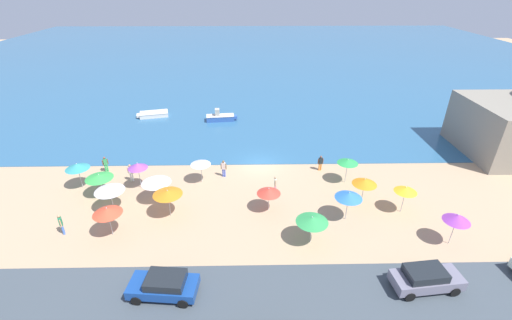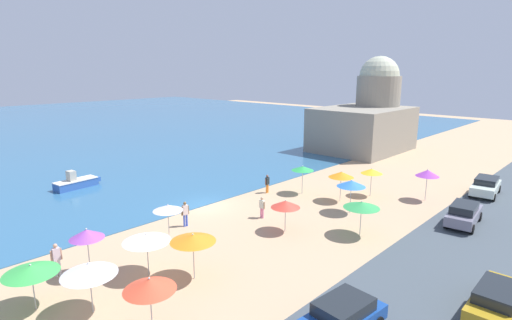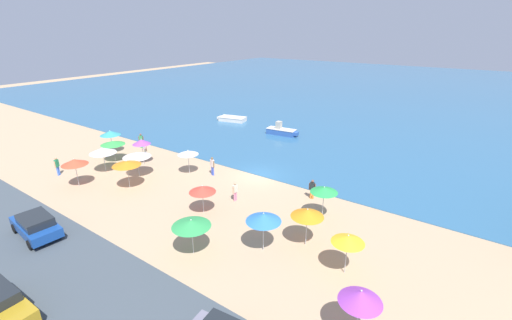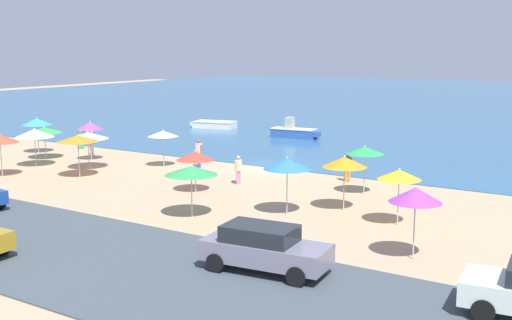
{
  "view_description": "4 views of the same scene",
  "coord_description": "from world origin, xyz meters",
  "px_view_note": "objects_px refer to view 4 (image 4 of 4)",
  "views": [
    {
      "loc": [
        -0.97,
        -30.86,
        17.24
      ],
      "look_at": [
        -0.43,
        -1.9,
        1.58
      ],
      "focal_mm": 24.0,
      "sensor_mm": 36.0,
      "label": 1
    },
    {
      "loc": [
        -18.86,
        -23.56,
        10.52
      ],
      "look_at": [
        8.36,
        2.35,
        1.99
      ],
      "focal_mm": 28.0,
      "sensor_mm": 36.0,
      "label": 2
    },
    {
      "loc": [
        16.31,
        -23.65,
        12.68
      ],
      "look_at": [
        -0.46,
        0.24,
        1.37
      ],
      "focal_mm": 24.0,
      "sensor_mm": 36.0,
      "label": 3
    },
    {
      "loc": [
        20.47,
        -33.26,
        7.37
      ],
      "look_at": [
        0.97,
        -2.79,
        0.98
      ],
      "focal_mm": 45.0,
      "sensor_mm": 36.0,
      "label": 4
    }
  ],
  "objects_px": {
    "beach_umbrella_0": "(191,170)",
    "beach_umbrella_9": "(399,175)",
    "beach_umbrella_8": "(37,122)",
    "beach_umbrella_13": "(0,139)",
    "beach_umbrella_7": "(416,195)",
    "parked_car_4": "(264,248)",
    "bather_2": "(238,168)",
    "beach_umbrella_4": "(287,164)",
    "beach_umbrella_10": "(88,135)",
    "beach_umbrella_6": "(34,133)",
    "bather_3": "(199,152)",
    "bather_5": "(348,166)",
    "skiff_nearshore": "(214,124)",
    "beach_umbrella_1": "(365,150)",
    "beach_umbrella_3": "(78,139)",
    "beach_umbrella_5": "(44,130)",
    "bather_1": "(81,136)",
    "beach_umbrella_14": "(195,156)",
    "beach_umbrella_11": "(163,134)",
    "skiff_offshore": "(294,132)",
    "bather_0": "(92,142)",
    "beach_umbrella_12": "(90,126)",
    "beach_umbrella_2": "(345,162)"
  },
  "relations": [
    {
      "from": "beach_umbrella_0",
      "to": "beach_umbrella_9",
      "type": "xyz_separation_m",
      "value": [
        8.1,
        3.57,
        0.09
      ]
    },
    {
      "from": "beach_umbrella_8",
      "to": "beach_umbrella_13",
      "type": "distance_m",
      "value": 8.36
    },
    {
      "from": "beach_umbrella_9",
      "to": "beach_umbrella_13",
      "type": "height_order",
      "value": "beach_umbrella_13"
    },
    {
      "from": "beach_umbrella_7",
      "to": "beach_umbrella_13",
      "type": "relative_size",
      "value": 1.06
    },
    {
      "from": "beach_umbrella_9",
      "to": "parked_car_4",
      "type": "xyz_separation_m",
      "value": [
        -1.68,
        -7.88,
        -1.3
      ]
    },
    {
      "from": "beach_umbrella_8",
      "to": "bather_2",
      "type": "distance_m",
      "value": 17.81
    },
    {
      "from": "beach_umbrella_4",
      "to": "beach_umbrella_10",
      "type": "distance_m",
      "value": 15.78
    },
    {
      "from": "beach_umbrella_6",
      "to": "beach_umbrella_8",
      "type": "xyz_separation_m",
      "value": [
        -4.05,
        3.46,
        0.13
      ]
    },
    {
      "from": "bather_3",
      "to": "beach_umbrella_10",
      "type": "bearing_deg",
      "value": -143.23
    },
    {
      "from": "beach_umbrella_10",
      "to": "bather_5",
      "type": "distance_m",
      "value": 15.78
    },
    {
      "from": "beach_umbrella_13",
      "to": "skiff_nearshore",
      "type": "bearing_deg",
      "value": 96.74
    },
    {
      "from": "beach_umbrella_1",
      "to": "bather_3",
      "type": "height_order",
      "value": "beach_umbrella_1"
    },
    {
      "from": "beach_umbrella_3",
      "to": "beach_umbrella_5",
      "type": "xyz_separation_m",
      "value": [
        -6.58,
        3.04,
        -0.29
      ]
    },
    {
      "from": "beach_umbrella_5",
      "to": "beach_umbrella_7",
      "type": "distance_m",
      "value": 28.36
    },
    {
      "from": "beach_umbrella_10",
      "to": "bather_1",
      "type": "height_order",
      "value": "beach_umbrella_10"
    },
    {
      "from": "beach_umbrella_0",
      "to": "beach_umbrella_14",
      "type": "bearing_deg",
      "value": 126.0
    },
    {
      "from": "beach_umbrella_11",
      "to": "skiff_nearshore",
      "type": "xyz_separation_m",
      "value": [
        -8.75,
        17.22,
        -1.73
      ]
    },
    {
      "from": "beach_umbrella_13",
      "to": "bather_3",
      "type": "bearing_deg",
      "value": 46.66
    },
    {
      "from": "beach_umbrella_7",
      "to": "skiff_offshore",
      "type": "height_order",
      "value": "beach_umbrella_7"
    },
    {
      "from": "beach_umbrella_6",
      "to": "bather_0",
      "type": "height_order",
      "value": "beach_umbrella_6"
    },
    {
      "from": "bather_0",
      "to": "parked_car_4",
      "type": "bearing_deg",
      "value": -30.77
    },
    {
      "from": "bather_1",
      "to": "parked_car_4",
      "type": "bearing_deg",
      "value": -30.81
    },
    {
      "from": "beach_umbrella_10",
      "to": "bather_3",
      "type": "relative_size",
      "value": 1.4
    },
    {
      "from": "beach_umbrella_11",
      "to": "bather_1",
      "type": "relative_size",
      "value": 1.41
    },
    {
      "from": "beach_umbrella_11",
      "to": "beach_umbrella_12",
      "type": "xyz_separation_m",
      "value": [
        -5.48,
        -0.86,
        0.22
      ]
    },
    {
      "from": "beach_umbrella_5",
      "to": "beach_umbrella_8",
      "type": "relative_size",
      "value": 0.93
    },
    {
      "from": "beach_umbrella_7",
      "to": "bather_0",
      "type": "relative_size",
      "value": 1.48
    },
    {
      "from": "beach_umbrella_6",
      "to": "beach_umbrella_13",
      "type": "distance_m",
      "value": 3.35
    },
    {
      "from": "beach_umbrella_1",
      "to": "beach_umbrella_13",
      "type": "distance_m",
      "value": 20.61
    },
    {
      "from": "beach_umbrella_4",
      "to": "beach_umbrella_1",
      "type": "bearing_deg",
      "value": 76.36
    },
    {
      "from": "beach_umbrella_4",
      "to": "beach_umbrella_14",
      "type": "distance_m",
      "value": 6.27
    },
    {
      "from": "beach_umbrella_4",
      "to": "beach_umbrella_6",
      "type": "relative_size",
      "value": 1.07
    },
    {
      "from": "beach_umbrella_1",
      "to": "beach_umbrella_10",
      "type": "height_order",
      "value": "beach_umbrella_1"
    },
    {
      "from": "beach_umbrella_3",
      "to": "beach_umbrella_13",
      "type": "xyz_separation_m",
      "value": [
        -3.9,
        -2.27,
        -0.03
      ]
    },
    {
      "from": "beach_umbrella_5",
      "to": "beach_umbrella_6",
      "type": "bearing_deg",
      "value": -51.94
    },
    {
      "from": "beach_umbrella_5",
      "to": "beach_umbrella_2",
      "type": "bearing_deg",
      "value": -4.43
    },
    {
      "from": "beach_umbrella_3",
      "to": "bather_2",
      "type": "distance_m",
      "value": 9.47
    },
    {
      "from": "beach_umbrella_0",
      "to": "bather_1",
      "type": "height_order",
      "value": "beach_umbrella_0"
    },
    {
      "from": "beach_umbrella_0",
      "to": "bather_0",
      "type": "height_order",
      "value": "beach_umbrella_0"
    },
    {
      "from": "skiff_nearshore",
      "to": "beach_umbrella_11",
      "type": "bearing_deg",
      "value": -63.05
    },
    {
      "from": "skiff_nearshore",
      "to": "beach_umbrella_2",
      "type": "bearing_deg",
      "value": -42.69
    },
    {
      "from": "beach_umbrella_3",
      "to": "skiff_nearshore",
      "type": "bearing_deg",
      "value": 106.97
    },
    {
      "from": "beach_umbrella_1",
      "to": "beach_umbrella_4",
      "type": "xyz_separation_m",
      "value": [
        -1.34,
        -5.51,
        0.03
      ]
    },
    {
      "from": "beach_umbrella_11",
      "to": "skiff_offshore",
      "type": "relative_size",
      "value": 0.56
    },
    {
      "from": "beach_umbrella_4",
      "to": "bather_3",
      "type": "distance_m",
      "value": 12.28
    },
    {
      "from": "bather_0",
      "to": "beach_umbrella_10",
      "type": "bearing_deg",
      "value": -45.33
    },
    {
      "from": "beach_umbrella_4",
      "to": "beach_umbrella_5",
      "type": "xyz_separation_m",
      "value": [
        -20.7,
        3.75,
        -0.33
      ]
    },
    {
      "from": "beach_umbrella_11",
      "to": "bather_0",
      "type": "xyz_separation_m",
      "value": [
        -6.67,
        0.32,
        -1.08
      ]
    },
    {
      "from": "beach_umbrella_4",
      "to": "bather_0",
      "type": "xyz_separation_m",
      "value": [
        -18.84,
        6.11,
        -1.27
      ]
    },
    {
      "from": "beach_umbrella_13",
      "to": "bather_3",
      "type": "height_order",
      "value": "beach_umbrella_13"
    }
  ]
}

